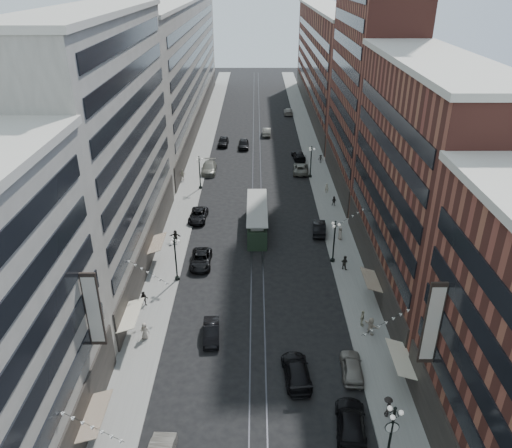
{
  "coord_description": "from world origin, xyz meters",
  "views": [
    {
      "loc": [
        -0.19,
        -20.23,
        31.76
      ],
      "look_at": [
        -0.15,
        32.5,
        5.0
      ],
      "focal_mm": 35.0,
      "sensor_mm": 36.0,
      "label": 1
    }
  ],
  "objects_px": {
    "pedestrian_6": "(183,175)",
    "car_11": "(301,168)",
    "pedestrian_5": "(175,236)",
    "pedestrian_9": "(321,159)",
    "lamppost_sw_far": "(176,257)",
    "car_3": "(351,422)",
    "car_13": "(244,144)",
    "pedestrian_8": "(327,188)",
    "car_8": "(209,168)",
    "lamppost_se_far": "(334,240)",
    "pedestrian_extra_0": "(334,201)",
    "streetcar": "(257,219)",
    "car_12": "(298,155)",
    "pedestrian_2": "(144,299)",
    "lamppost_sw_mid": "(200,171)",
    "pedestrian_4": "(362,318)",
    "lamppost_se_mid": "(311,161)",
    "car_extra_0": "(288,111)",
    "car_7": "(198,215)",
    "pedestrian_7": "(344,262)",
    "pedestrian_3": "(388,407)",
    "car_5": "(211,332)",
    "lamppost_se_near": "(391,433)",
    "pedestrian_extra_1": "(340,233)",
    "car_6": "(296,371)",
    "car_10": "(319,228)",
    "car_14": "(267,132)",
    "pedestrian_1": "(145,331)",
    "car_2": "(201,259)",
    "car_4": "(352,367)",
    "car_9": "(223,141)",
    "pedestrian_extra_2": "(371,326)"
  },
  "relations": [
    {
      "from": "lamppost_se_far",
      "to": "pedestrian_extra_0",
      "type": "xyz_separation_m",
      "value": [
        2.43,
        16.18,
        -2.19
      ]
    },
    {
      "from": "pedestrian_6",
      "to": "lamppost_se_mid",
      "type": "bearing_deg",
      "value": -176.78
    },
    {
      "from": "car_5",
      "to": "car_7",
      "type": "height_order",
      "value": "car_7"
    },
    {
      "from": "car_10",
      "to": "car_14",
      "type": "relative_size",
      "value": 0.97
    },
    {
      "from": "car_6",
      "to": "car_10",
      "type": "bearing_deg",
      "value": -105.14
    },
    {
      "from": "pedestrian_4",
      "to": "pedestrian_extra_2",
      "type": "xyz_separation_m",
      "value": [
        0.58,
        -1.24,
        0.03
      ]
    },
    {
      "from": "lamppost_se_mid",
      "to": "streetcar",
      "type": "xyz_separation_m",
      "value": [
        -9.2,
        -19.26,
        -1.51
      ]
    },
    {
      "from": "car_6",
      "to": "car_13",
      "type": "height_order",
      "value": "car_13"
    },
    {
      "from": "car_8",
      "to": "car_11",
      "type": "height_order",
      "value": "car_8"
    },
    {
      "from": "lamppost_sw_far",
      "to": "car_6",
      "type": "xyz_separation_m",
      "value": [
        12.55,
        -15.45,
        -2.3
      ]
    },
    {
      "from": "car_12",
      "to": "car_extra_0",
      "type": "relative_size",
      "value": 1.01
    },
    {
      "from": "streetcar",
      "to": "pedestrian_3",
      "type": "xyz_separation_m",
      "value": [
        10.22,
        -32.44,
        -0.48
      ]
    },
    {
      "from": "car_9",
      "to": "car_12",
      "type": "distance_m",
      "value": 16.83
    },
    {
      "from": "lamppost_sw_mid",
      "to": "car_6",
      "type": "xyz_separation_m",
      "value": [
        12.55,
        -42.45,
        -2.3
      ]
    },
    {
      "from": "car_2",
      "to": "pedestrian_extra_1",
      "type": "distance_m",
      "value": 18.8
    },
    {
      "from": "car_14",
      "to": "pedestrian_6",
      "type": "xyz_separation_m",
      "value": [
        -14.7,
        -26.54,
        0.29
      ]
    },
    {
      "from": "pedestrian_3",
      "to": "pedestrian_6",
      "type": "xyz_separation_m",
      "value": [
        -22.72,
        50.15,
        0.01
      ]
    },
    {
      "from": "lamppost_sw_mid",
      "to": "car_9",
      "type": "height_order",
      "value": "lamppost_sw_mid"
    },
    {
      "from": "pedestrian_5",
      "to": "pedestrian_9",
      "type": "relative_size",
      "value": 1.05
    },
    {
      "from": "car_12",
      "to": "streetcar",
      "type": "bearing_deg",
      "value": 68.41
    },
    {
      "from": "pedestrian_6",
      "to": "car_11",
      "type": "bearing_deg",
      "value": -169.66
    },
    {
      "from": "car_6",
      "to": "pedestrian_1",
      "type": "relative_size",
      "value": 3.11
    },
    {
      "from": "pedestrian_extra_0",
      "to": "car_4",
      "type": "bearing_deg",
      "value": -73.37
    },
    {
      "from": "car_3",
      "to": "pedestrian_3",
      "type": "distance_m",
      "value": 3.35
    },
    {
      "from": "car_11",
      "to": "lamppost_sw_far",
      "type": "bearing_deg",
      "value": 68.72
    },
    {
      "from": "car_7",
      "to": "car_13",
      "type": "height_order",
      "value": "car_13"
    },
    {
      "from": "streetcar",
      "to": "car_12",
      "type": "xyz_separation_m",
      "value": [
        7.91,
        28.91,
        -0.82
      ]
    },
    {
      "from": "lamppost_se_near",
      "to": "pedestrian_extra_1",
      "type": "xyz_separation_m",
      "value": [
        1.75,
        33.64,
        -2.19
      ]
    },
    {
      "from": "pedestrian_7",
      "to": "car_extra_0",
      "type": "relative_size",
      "value": 0.34
    },
    {
      "from": "car_4",
      "to": "pedestrian_9",
      "type": "bearing_deg",
      "value": -90.15
    },
    {
      "from": "car_7",
      "to": "pedestrian_7",
      "type": "xyz_separation_m",
      "value": [
        18.72,
        -13.38,
        0.31
      ]
    },
    {
      "from": "lamppost_se_far",
      "to": "lamppost_se_mid",
      "type": "relative_size",
      "value": 1.0
    },
    {
      "from": "lamppost_sw_far",
      "to": "car_9",
      "type": "relative_size",
      "value": 1.1
    },
    {
      "from": "lamppost_sw_far",
      "to": "car_3",
      "type": "height_order",
      "value": "lamppost_sw_far"
    },
    {
      "from": "car_13",
      "to": "pedestrian_8",
      "type": "xyz_separation_m",
      "value": [
        13.73,
        -23.1,
        0.1
      ]
    },
    {
      "from": "pedestrian_2",
      "to": "pedestrian_9",
      "type": "height_order",
      "value": "pedestrian_2"
    },
    {
      "from": "car_2",
      "to": "pedestrian_9",
      "type": "xyz_separation_m",
      "value": [
        18.6,
        35.68,
        0.18
      ]
    },
    {
      "from": "pedestrian_3",
      "to": "car_11",
      "type": "height_order",
      "value": "pedestrian_3"
    },
    {
      "from": "streetcar",
      "to": "car_extra_0",
      "type": "distance_m",
      "value": 62.47
    },
    {
      "from": "car_12",
      "to": "pedestrian_6",
      "type": "xyz_separation_m",
      "value": [
        -20.41,
        -11.2,
        0.35
      ]
    },
    {
      "from": "lamppost_se_near",
      "to": "car_9",
      "type": "height_order",
      "value": "lamppost_se_near"
    },
    {
      "from": "lamppost_se_near",
      "to": "car_4",
      "type": "relative_size",
      "value": 1.22
    },
    {
      "from": "car_11",
      "to": "car_12",
      "type": "relative_size",
      "value": 1.09
    },
    {
      "from": "lamppost_sw_mid",
      "to": "pedestrian_extra_1",
      "type": "relative_size",
      "value": 3.13
    },
    {
      "from": "lamppost_sw_mid",
      "to": "pedestrian_7",
      "type": "height_order",
      "value": "lamppost_sw_mid"
    },
    {
      "from": "pedestrian_1",
      "to": "car_8",
      "type": "xyz_separation_m",
      "value": [
        2.44,
        44.83,
        -0.16
      ]
    },
    {
      "from": "car_13",
      "to": "pedestrian_extra_0",
      "type": "distance_m",
      "value": 31.38
    },
    {
      "from": "lamppost_se_mid",
      "to": "car_12",
      "type": "height_order",
      "value": "lamppost_se_mid"
    },
    {
      "from": "lamppost_sw_mid",
      "to": "pedestrian_4",
      "type": "distance_m",
      "value": 40.5
    },
    {
      "from": "lamppost_se_near",
      "to": "pedestrian_extra_1",
      "type": "bearing_deg",
      "value": 87.03
    }
  ]
}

